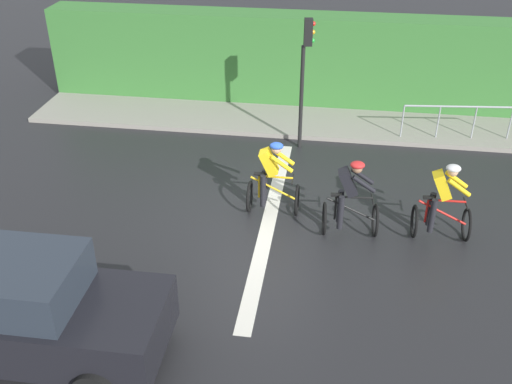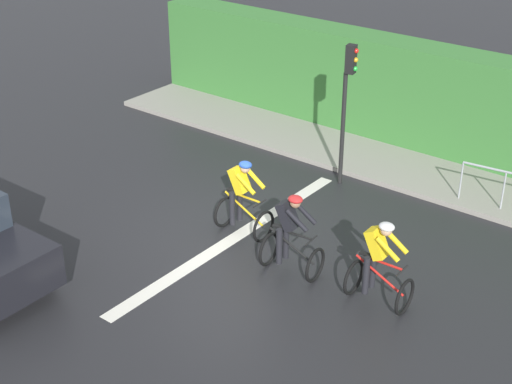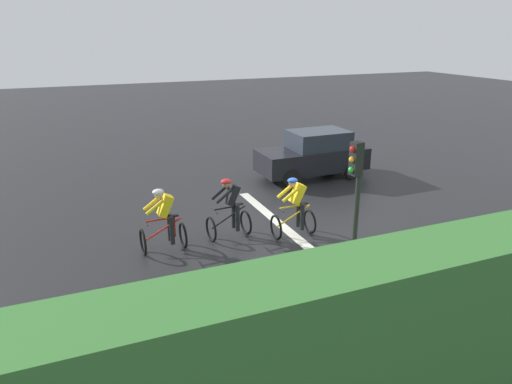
% 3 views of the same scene
% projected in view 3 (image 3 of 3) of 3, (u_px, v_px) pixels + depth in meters
% --- Properties ---
extents(ground_plane, '(80.00, 80.00, 0.00)m').
position_uv_depth(ground_plane, '(299.00, 230.00, 13.31)').
color(ground_plane, black).
extents(sidewalk_kerb, '(2.80, 18.24, 0.12)m').
position_uv_depth(sidewalk_kerb, '(343.00, 364.00, 7.89)').
color(sidewalk_kerb, gray).
rests_on(sidewalk_kerb, ground).
extents(hedge_wall, '(1.10, 18.24, 2.68)m').
position_uv_depth(hedge_wall, '(396.00, 341.00, 6.43)').
color(hedge_wall, '#387533').
rests_on(hedge_wall, ground).
extents(road_marking_stop_line, '(7.00, 0.30, 0.01)m').
position_uv_depth(road_marking_stop_line, '(289.00, 232.00, 13.19)').
color(road_marking_stop_line, silver).
rests_on(road_marking_stop_line, ground).
extents(cyclist_lead, '(0.70, 1.09, 1.66)m').
position_uv_depth(cyclist_lead, '(164.00, 221.00, 11.82)').
color(cyclist_lead, black).
rests_on(cyclist_lead, ground).
extents(cyclist_second, '(0.76, 1.13, 1.66)m').
position_uv_depth(cyclist_second, '(230.00, 210.00, 12.60)').
color(cyclist_second, black).
rests_on(cyclist_second, ground).
extents(cyclist_mid, '(0.69, 1.08, 1.66)m').
position_uv_depth(cyclist_mid, '(295.00, 208.00, 12.68)').
color(cyclist_mid, black).
rests_on(cyclist_mid, ground).
extents(car_black, '(1.91, 4.11, 1.76)m').
position_uv_depth(car_black, '(314.00, 154.00, 17.81)').
color(car_black, black).
rests_on(car_black, ground).
extents(traffic_light_near_crossing, '(0.23, 0.31, 3.34)m').
position_uv_depth(traffic_light_near_crossing, '(355.00, 198.00, 9.23)').
color(traffic_light_near_crossing, black).
rests_on(traffic_light_near_crossing, ground).
extents(pedestrian_railing_kerbside, '(0.35, 2.83, 1.03)m').
position_uv_depth(pedestrian_railing_kerbside, '(168.00, 336.00, 7.47)').
color(pedestrian_railing_kerbside, '#999EA3').
rests_on(pedestrian_railing_kerbside, ground).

